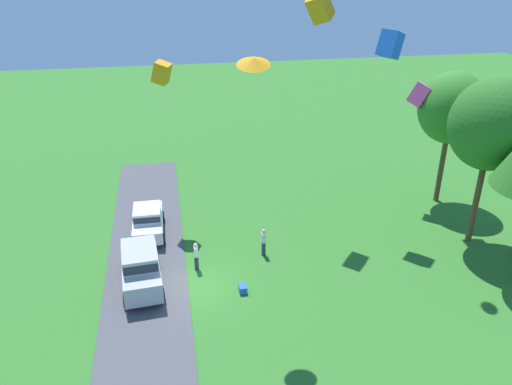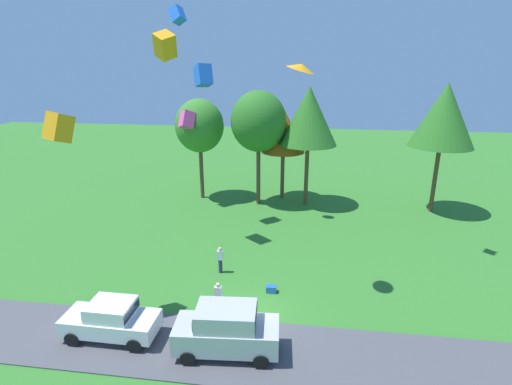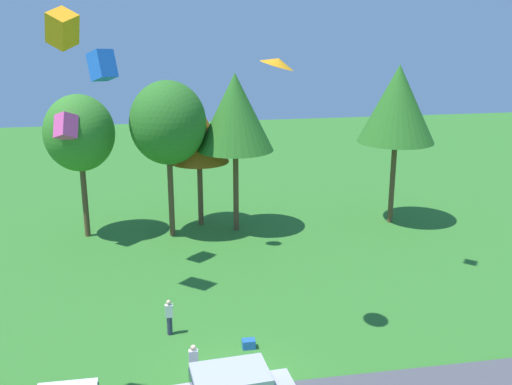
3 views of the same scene
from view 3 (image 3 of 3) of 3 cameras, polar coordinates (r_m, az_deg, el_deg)
The scene contains 13 objects.
ground_plane at distance 24.89m, azimuth -1.91°, elevation -17.50°, with size 120.00×120.00×0.00m, color #337528.
person_beside_suv at distance 24.38m, azimuth -5.95°, elevation -15.94°, with size 0.36×0.24×1.71m.
person_watching_sky at distance 27.81m, azimuth -8.26°, elevation -11.64°, with size 0.36×0.24×1.71m.
tree_far_right at distance 39.11m, azimuth -16.48°, elevation 5.42°, with size 4.39×4.39×9.26m.
tree_right_of_center at distance 37.96m, azimuth -8.39°, elevation 6.56°, with size 4.79×4.79×10.11m.
tree_center_back at distance 40.03m, azimuth -5.48°, elevation 5.66°, with size 4.00×4.00×8.44m.
tree_lone_near at distance 38.51m, azimuth -2.00°, elevation 7.63°, with size 4.96×4.96×10.46m.
tree_far_left at distance 41.10m, azimuth 13.33°, elevation 8.19°, with size 5.14×5.14×10.85m.
cooler_box at distance 26.84m, azimuth -0.71°, elevation -14.22°, with size 0.56×0.40×0.40m, color blue.
kite_box_high_right at distance 28.73m, azimuth -17.97°, elevation 14.62°, with size 1.04×1.04×1.45m, color orange.
kite_box_trailing_tail at distance 32.51m, azimuth -14.44°, elevation 11.65°, with size 1.03×1.03×1.44m, color blue.
kite_box_low_drifter at distance 36.94m, azimuth -17.66°, elevation 6.01°, with size 1.00×1.00×1.40m, color #EA4C9E.
kite_delta_over_trees at distance 23.72m, azimuth 2.08°, elevation 12.32°, with size 1.39×1.39×0.29m, color orange.
Camera 3 is at (-2.84, -20.42, 13.96)m, focal length 42.00 mm.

